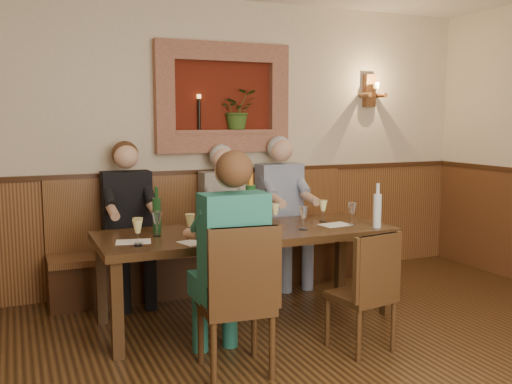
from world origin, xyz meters
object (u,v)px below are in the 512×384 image
dining_table (247,239)px  water_bottle (377,210)px  bench (210,255)px  wine_bottle_green_a (251,206)px  chair_near_left (236,330)px  person_chair_front (229,278)px  spittoon_bucket (241,218)px  person_bench_mid (225,231)px  chair_near_right (362,315)px  person_bench_right (283,223)px  wine_bottle_green_b (157,214)px  person_bench_left (130,236)px

dining_table → water_bottle: water_bottle is taller
bench → wine_bottle_green_a: (0.05, -0.91, 0.61)m
chair_near_left → person_chair_front: person_chair_front is taller
spittoon_bucket → bench: bearing=84.0°
person_chair_front → person_bench_mid: bearing=70.7°
chair_near_right → person_bench_right: bearing=73.4°
chair_near_left → water_bottle: bearing=26.8°
chair_near_left → person_bench_right: (1.19, 1.74, 0.32)m
bench → person_bench_mid: 0.30m
chair_near_right → chair_near_left: bearing=170.4°
bench → wine_bottle_green_b: 1.18m
dining_table → bench: bearing=90.0°
person_bench_mid → spittoon_bucket: bearing=-103.3°
wine_bottle_green_b → dining_table: bearing=-14.3°
spittoon_bucket → wine_bottle_green_b: bearing=151.3°
person_bench_right → water_bottle: 1.24m
bench → person_chair_front: (-0.45, -1.72, 0.27)m
dining_table → wine_bottle_green_b: 0.76m
dining_table → person_bench_right: (0.74, 0.84, -0.06)m
wine_bottle_green_a → dining_table: bearing=-145.0°
person_bench_mid → wine_bottle_green_b: (-0.82, -0.66, 0.32)m
person_bench_left → wine_bottle_green_a: bearing=-43.7°
person_bench_right → wine_bottle_green_a: size_ratio=3.27×
person_bench_mid → person_chair_front: 1.71m
water_bottle → wine_bottle_green_a: bearing=159.9°
wine_bottle_green_a → chair_near_left: bearing=-117.9°
dining_table → person_chair_front: size_ratio=1.65×
person_chair_front → wine_bottle_green_a: (0.49, 0.81, 0.34)m
chair_near_left → spittoon_bucket: 1.02m
bench → chair_near_left: size_ratio=3.00×
person_bench_mid → wine_bottle_green_b: 1.10m
wine_bottle_green_b → water_bottle: (1.73, -0.51, 0.00)m
spittoon_bucket → water_bottle: bearing=-9.2°
water_bottle → person_bench_right: bearing=104.3°
spittoon_bucket → person_bench_left: bearing=124.9°
chair_near_right → spittoon_bucket: size_ratio=3.27×
person_chair_front → water_bottle: size_ratio=3.93×
dining_table → wine_bottle_green_a: (0.05, 0.03, 0.27)m
chair_near_left → wine_bottle_green_a: bearing=67.7°
person_bench_mid → wine_bottle_green_b: bearing=-141.0°
chair_near_right → person_chair_front: size_ratio=0.60×
chair_near_right → person_bench_left: 2.21m
person_bench_left → wine_bottle_green_a: (0.84, -0.80, 0.34)m
person_chair_front → spittoon_bucket: (0.33, 0.63, 0.28)m
dining_table → chair_near_right: bearing=-60.5°
dining_table → person_chair_front: 0.90m
person_bench_right → person_chair_front: size_ratio=1.02×
person_bench_right → wine_bottle_green_b: 1.60m
person_bench_left → person_chair_front: person_chair_front is taller
chair_near_left → person_bench_right: person_bench_right is taller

